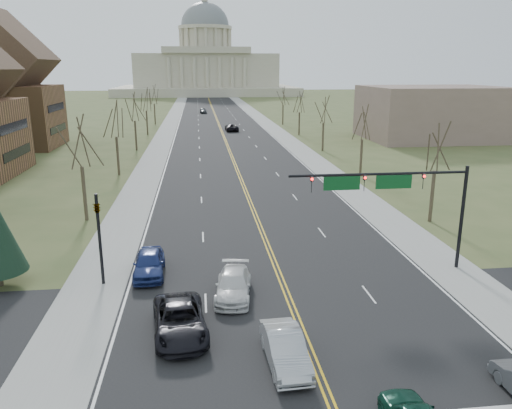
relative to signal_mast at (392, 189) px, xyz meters
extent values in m
plane|color=#404F27|center=(-7.45, -13.50, -5.76)|extent=(600.00, 600.00, 0.00)
cube|color=black|center=(-7.45, 96.50, -5.76)|extent=(20.00, 380.00, 0.01)
cube|color=black|center=(-7.45, -7.50, -5.76)|extent=(120.00, 14.00, 0.01)
cube|color=gray|center=(-19.45, 96.50, -5.75)|extent=(4.00, 380.00, 0.03)
cube|color=gray|center=(4.55, 96.50, -5.75)|extent=(4.00, 380.00, 0.03)
cube|color=gold|center=(-7.45, 96.50, -5.75)|extent=(0.42, 380.00, 0.01)
cube|color=silver|center=(-17.25, 96.50, -5.75)|extent=(0.15, 380.00, 0.01)
cube|color=silver|center=(2.35, 96.50, -5.75)|extent=(0.15, 380.00, 0.01)
cube|color=#B8B199|center=(-7.45, 236.50, -3.76)|extent=(90.00, 60.00, 4.00)
cube|color=#B8B199|center=(-7.45, 236.50, 6.24)|extent=(70.00, 40.00, 16.00)
cube|color=#B8B199|center=(-7.45, 216.00, 15.74)|extent=(42.00, 3.00, 3.00)
cylinder|color=#B8B199|center=(-7.45, 236.50, 20.24)|extent=(24.00, 24.00, 12.00)
cylinder|color=#B8B199|center=(-7.45, 236.50, 27.04)|extent=(27.00, 27.00, 1.60)
ellipsoid|color=slate|center=(-7.45, 236.50, 27.84)|extent=(24.00, 24.00, 22.80)
cylinder|color=black|center=(5.05, 0.00, -2.16)|extent=(0.24, 0.24, 7.20)
cylinder|color=black|center=(-0.95, 0.00, 1.04)|extent=(12.00, 0.18, 0.18)
imported|color=black|center=(2.05, 0.00, 0.49)|extent=(0.35, 0.40, 1.10)
sphere|color=#FF0C0C|center=(2.05, -0.15, 0.84)|extent=(0.18, 0.18, 0.18)
imported|color=black|center=(-1.95, 0.00, 0.49)|extent=(0.35, 0.40, 1.10)
sphere|color=#FF0C0C|center=(-1.95, -0.15, 0.84)|extent=(0.18, 0.18, 0.18)
imported|color=black|center=(-5.45, 0.00, 0.49)|extent=(0.35, 0.40, 1.10)
sphere|color=#FF0C0C|center=(-5.45, -0.15, 0.84)|extent=(0.18, 0.18, 0.18)
cube|color=#0C4C1E|center=(0.05, 0.00, 0.49)|extent=(2.40, 0.12, 0.90)
cube|color=#0C4C1E|center=(-3.45, 0.00, 0.49)|extent=(2.40, 0.12, 0.90)
cylinder|color=black|center=(-18.95, 0.00, -2.76)|extent=(0.20, 0.20, 6.00)
imported|color=black|center=(-18.95, 0.00, -0.56)|extent=(0.32, 0.36, 0.99)
cylinder|color=#3D3324|center=(8.05, 10.50, -3.42)|extent=(0.32, 0.32, 4.68)
cylinder|color=#3D3324|center=(-22.95, 14.50, -3.29)|extent=(0.32, 0.32, 4.95)
cylinder|color=#3D3324|center=(8.05, 30.50, -3.42)|extent=(0.32, 0.32, 4.68)
cylinder|color=#3D3324|center=(-22.95, 34.50, -3.29)|extent=(0.32, 0.32, 4.95)
cylinder|color=#3D3324|center=(8.05, 50.50, -3.42)|extent=(0.32, 0.32, 4.68)
cylinder|color=#3D3324|center=(-22.95, 54.50, -3.29)|extent=(0.32, 0.32, 4.95)
cylinder|color=#3D3324|center=(8.05, 70.50, -3.42)|extent=(0.32, 0.32, 4.68)
cylinder|color=#3D3324|center=(-22.95, 74.50, -3.29)|extent=(0.32, 0.32, 4.95)
cylinder|color=#3D3324|center=(8.05, 90.50, -3.42)|extent=(0.32, 0.32, 4.68)
cylinder|color=#3D3324|center=(-22.95, 94.50, -3.29)|extent=(0.32, 0.32, 4.95)
cylinder|color=#3D3324|center=(-25.45, 0.50, -5.26)|extent=(0.36, 0.36, 1.00)
cube|color=black|center=(-35.90, 36.50, -2.91)|extent=(0.10, 9.80, 1.20)
cube|color=black|center=(-35.90, 36.50, 0.41)|extent=(0.10, 9.80, 1.20)
cube|color=brown|center=(-45.45, 60.50, -0.51)|extent=(17.00, 14.00, 10.50)
cube|color=black|center=(-36.90, 60.50, -2.61)|extent=(0.10, 9.80, 1.20)
cube|color=black|center=(-36.90, 60.50, 1.06)|extent=(0.10, 9.80, 1.20)
cube|color=#725C51|center=(32.55, 62.50, -0.76)|extent=(25.00, 20.00, 10.00)
imported|color=#A5A8AD|center=(-8.86, -10.24, -4.96)|extent=(1.90, 4.87, 1.58)
imported|color=black|center=(-13.83, -6.94, -4.95)|extent=(3.21, 5.98, 1.60)
imported|color=silver|center=(-10.74, -2.80, -5.01)|extent=(2.71, 5.31, 1.47)
imported|color=navy|center=(-16.11, 1.08, -4.91)|extent=(2.11, 4.98, 1.68)
imported|color=black|center=(-5.22, 79.22, -4.95)|extent=(2.83, 5.81, 1.59)
imported|color=#505458|center=(-10.82, 123.90, -4.96)|extent=(2.14, 4.74, 1.58)
camera|label=1|loc=(-12.58, -30.59, 7.71)|focal=35.00mm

